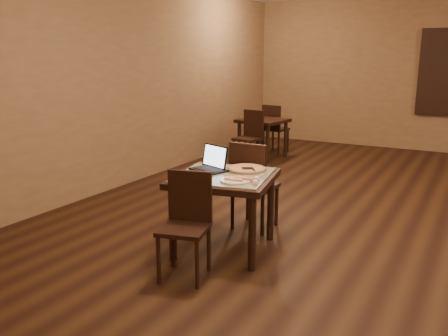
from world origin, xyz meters
The scene contains 15 objects.
ground centered at (0.00, 0.00, 0.00)m, with size 10.00×10.00×0.00m, color black.
wall_left centered at (-4.00, 0.00, 1.50)m, with size 0.02×10.00×3.00m, color olive.
tiled_table centered at (-1.54, -1.28, 0.66)m, with size 1.08×1.08×0.76m.
chair_main_near centered at (-1.56, -1.91, 0.51)m, with size 0.48×0.48×0.91m.
chair_main_far centered at (-1.54, -0.67, 0.55)m, with size 0.43×0.43×0.98m.
laptop centered at (-1.74, -1.18, 0.82)m, with size 0.40×0.37×0.23m.
plate centered at (-1.32, -1.46, 0.77)m, with size 0.28×0.28×0.02m, color white.
pizza_slice centered at (-1.32, -1.46, 0.79)m, with size 0.21×0.21×0.02m, color beige, non-canonical shape.
pizza_pan centered at (-1.42, -1.04, 0.77)m, with size 0.40×0.40×0.01m, color silver.
pizza_whole centered at (-1.42, -1.04, 0.78)m, with size 0.37×0.37×0.03m.
spatula centered at (-1.40, -1.06, 0.79)m, with size 0.11×0.26×0.01m, color silver.
napkin_roll centered at (-1.14, -1.42, 0.78)m, with size 0.10×0.19×0.04m.
other_table_b centered at (-3.00, 2.81, 0.60)m, with size 0.88×0.88×0.72m.
other_table_b_chair_near centered at (-2.99, 2.26, 0.53)m, with size 0.46×0.46×0.94m.
other_table_b_chair_far centered at (-3.01, 3.36, 0.53)m, with size 0.46×0.46×0.94m.
Camera 1 is at (0.59, -5.12, 1.87)m, focal length 38.00 mm.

